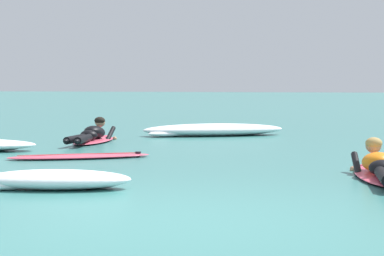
% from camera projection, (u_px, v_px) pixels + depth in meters
% --- Properties ---
extents(ground_plane, '(120.00, 120.00, 0.00)m').
position_uv_depth(ground_plane, '(280.00, 136.00, 16.46)').
color(ground_plane, '#387A75').
extents(surfer_near, '(0.81, 2.52, 0.53)m').
position_uv_depth(surfer_near, '(380.00, 168.00, 9.29)').
color(surfer_near, '#E54C66').
rests_on(surfer_near, ground).
extents(surfer_far, '(0.70, 2.50, 0.54)m').
position_uv_depth(surfer_far, '(92.00, 136.00, 14.71)').
color(surfer_far, '#E54C66').
rests_on(surfer_far, ground).
extents(drifting_surfboard, '(2.25, 1.50, 0.16)m').
position_uv_depth(drifting_surfboard, '(80.00, 156.00, 11.78)').
color(drifting_surfboard, '#E54C66').
rests_on(drifting_surfboard, ground).
extents(whitewater_mid_right, '(3.31, 2.16, 0.27)m').
position_uv_depth(whitewater_mid_right, '(214.00, 130.00, 16.61)').
color(whitewater_mid_right, white).
rests_on(whitewater_mid_right, ground).
extents(whitewater_back, '(1.82, 0.95, 0.22)m').
position_uv_depth(whitewater_back, '(56.00, 180.00, 8.46)').
color(whitewater_back, white).
rests_on(whitewater_back, ground).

